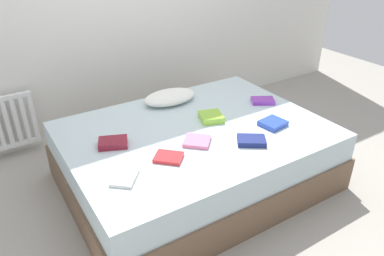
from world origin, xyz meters
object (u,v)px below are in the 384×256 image
Objects in this scene: radiator at (3,124)px; textbook_lime at (211,117)px; textbook_red at (169,157)px; textbook_pink at (197,141)px; textbook_white at (124,177)px; pillow at (170,97)px; textbook_purple at (263,101)px; bed at (195,156)px; textbook_maroon at (113,143)px; textbook_navy at (251,141)px; textbook_blue at (273,123)px.

radiator reaches higher than textbook_lime.
textbook_red is 0.99× the size of textbook_pink.
textbook_red is 0.34m from textbook_white.
textbook_lime is at bearing 73.51° from textbook_red.
textbook_red reaches higher than textbook_white.
textbook_purple is at bearing -32.49° from pillow.
pillow reaches higher than bed.
textbook_white is (-1.48, -0.40, -0.01)m from textbook_purple.
radiator is 2.94× the size of textbook_white.
textbook_purple is (1.39, -0.01, -0.01)m from textbook_maroon.
textbook_maroon reaches higher than textbook_pink.
textbook_navy is 1.09× the size of textbook_pink.
textbook_lime is at bearing 128.05° from textbook_blue.
textbook_pink is (-0.65, 0.09, -0.01)m from textbook_blue.
textbook_purple is at bearing -29.18° from radiator.
textbook_white is at bearing -150.70° from textbook_navy.
pillow is 2.52× the size of textbook_white.
pillow is 2.45× the size of textbook_purple.
radiator is 3.01× the size of textbook_lime.
radiator is 2.30m from textbook_purple.
textbook_pink is at bearing -132.97° from textbook_purple.
pillow is at bearing 53.64° from textbook_maroon.
textbook_purple is at bearing 21.70° from textbook_maroon.
textbook_maroon is 1.10× the size of textbook_red.
textbook_lime is (0.82, -0.04, 0.00)m from textbook_maroon.
textbook_navy is at bearing -79.71° from textbook_pink.
textbook_navy is 0.62m from textbook_red.
textbook_navy reaches higher than textbook_purple.
textbook_red is at bearing -41.18° from textbook_white.
textbook_pink is 0.97× the size of textbook_white.
textbook_red is (-0.60, 0.14, -0.01)m from textbook_navy.
textbook_lime reaches higher than bed.
radiator is at bearing 82.13° from textbook_pink.
radiator is 2.77× the size of textbook_maroon.
textbook_red is 0.93× the size of textbook_purple.
textbook_maroon is 1.03× the size of textbook_purple.
textbook_white is at bearing -133.28° from pillow.
textbook_pink is at bearing -119.62° from bed.
textbook_lime is (0.57, 0.32, 0.01)m from textbook_red.
radiator is at bearing 164.52° from textbook_red.
textbook_pink is (0.28, 0.08, 0.00)m from textbook_red.
textbook_navy reaches higher than textbook_red.
textbook_maroon is 1.10× the size of textbook_pink.
radiator reaches higher than textbook_blue.
textbook_lime is (-0.58, -0.03, 0.01)m from textbook_purple.
textbook_purple is (1.14, 0.35, 0.01)m from textbook_red.
textbook_pink reaches higher than bed.
textbook_maroon is 0.42m from textbook_white.
bed is 3.59× the size of radiator.
radiator is 3.02× the size of textbook_blue.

